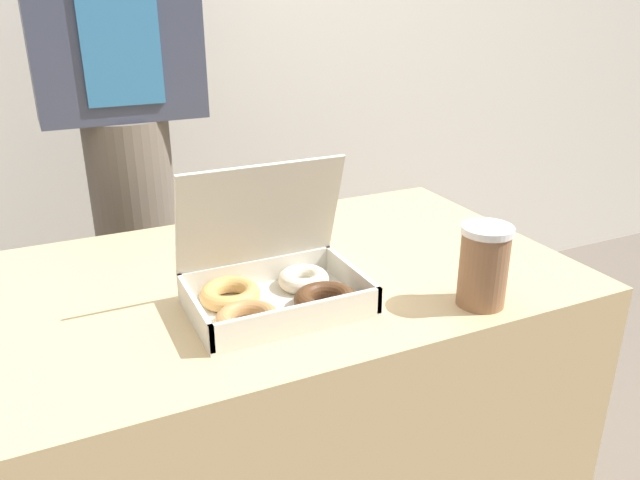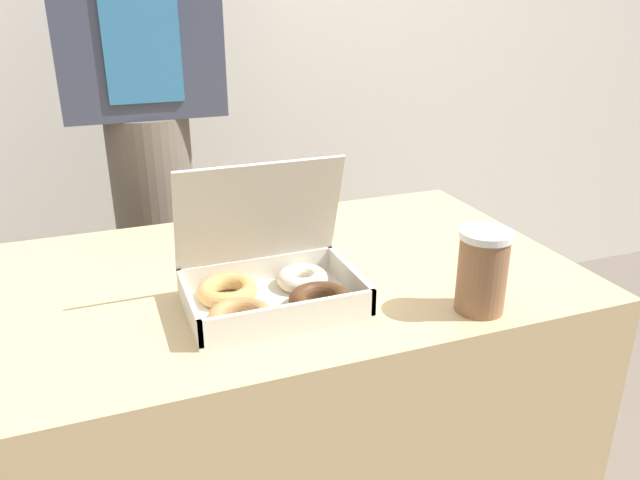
{
  "view_description": "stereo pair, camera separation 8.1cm",
  "coord_description": "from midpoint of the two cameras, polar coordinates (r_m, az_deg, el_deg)",
  "views": [
    {
      "loc": [
        -0.37,
        -1.0,
        1.22
      ],
      "look_at": [
        0.07,
        -0.08,
        0.8
      ],
      "focal_mm": 35.0,
      "sensor_mm": 36.0,
      "label": 1
    },
    {
      "loc": [
        -0.29,
        -1.03,
        1.22
      ],
      "look_at": [
        0.07,
        -0.08,
        0.8
      ],
      "focal_mm": 35.0,
      "sensor_mm": 36.0,
      "label": 2
    }
  ],
  "objects": [
    {
      "name": "person_customer",
      "position": [
        1.68,
        -14.33,
        11.13
      ],
      "size": [
        0.39,
        0.22,
        1.69
      ],
      "color": "#665B51",
      "rests_on": "ground_plane"
    },
    {
      "name": "table",
      "position": [
        1.37,
        -2.32,
        -16.72
      ],
      "size": [
        1.13,
        0.67,
        0.72
      ],
      "color": "tan",
      "rests_on": "ground_plane"
    },
    {
      "name": "coffee_cup",
      "position": [
        1.06,
        16.77,
        -2.76
      ],
      "size": [
        0.09,
        0.09,
        0.14
      ],
      "color": "#8C6042",
      "rests_on": "table"
    },
    {
      "name": "donut_box",
      "position": [
        1.04,
        -2.25,
        -4.08
      ],
      "size": [
        0.29,
        0.23,
        0.24
      ],
      "color": "silver",
      "rests_on": "table"
    }
  ]
}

